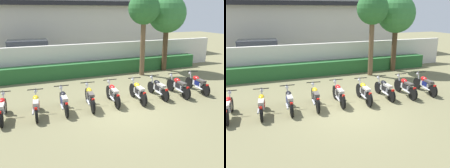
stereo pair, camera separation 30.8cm
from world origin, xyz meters
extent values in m
plane|color=olive|center=(0.00, 0.00, 0.00)|extent=(60.00, 60.00, 0.00)
cube|color=beige|center=(0.00, 16.34, 4.07)|extent=(21.18, 6.00, 8.14)
cube|color=black|center=(0.00, 13.09, 4.48)|extent=(17.80, 0.50, 0.36)
cube|color=silver|center=(0.00, 6.64, 0.94)|extent=(20.13, 0.30, 1.88)
cube|color=#28602D|center=(0.00, 5.94, 0.42)|extent=(16.10, 0.70, 0.85)
cube|color=black|center=(-2.64, 9.99, 0.74)|extent=(4.61, 2.14, 1.00)
cube|color=#2D333D|center=(-2.84, 10.00, 1.57)|extent=(2.81, 1.88, 0.65)
cylinder|color=black|center=(-1.01, 10.81, 0.34)|extent=(0.69, 0.26, 0.68)
cylinder|color=black|center=(-1.13, 8.96, 0.34)|extent=(0.69, 0.26, 0.68)
cylinder|color=black|center=(-4.15, 11.02, 0.34)|extent=(0.69, 0.26, 0.68)
cylinder|color=black|center=(-4.27, 9.17, 0.34)|extent=(0.69, 0.26, 0.68)
cylinder|color=brown|center=(3.50, 4.86, 1.67)|extent=(0.29, 0.29, 3.34)
sphere|color=#2D6B33|center=(3.50, 4.86, 3.99)|extent=(1.85, 1.85, 1.85)
cylinder|color=#4C3823|center=(5.50, 5.42, 1.42)|extent=(0.33, 0.33, 2.84)
sphere|color=#387A3D|center=(5.50, 5.42, 3.69)|extent=(2.42, 2.42, 2.42)
cylinder|color=black|center=(-4.38, 1.61, 0.30)|extent=(0.14, 0.60, 0.59)
cylinder|color=black|center=(-4.48, 0.34, 0.30)|extent=(0.14, 0.60, 0.59)
cube|color=silver|center=(-4.44, 0.92, 0.45)|extent=(0.25, 0.61, 0.22)
ellipsoid|color=red|center=(-4.42, 1.09, 0.68)|extent=(0.25, 0.46, 0.22)
cube|color=beige|center=(-4.45, 0.70, 0.66)|extent=(0.24, 0.53, 0.10)
cylinder|color=silver|center=(-4.39, 1.52, 0.62)|extent=(0.07, 0.23, 0.65)
cylinder|color=black|center=(-4.40, 1.43, 0.94)|extent=(0.60, 0.08, 0.04)
sphere|color=silver|center=(-4.38, 1.63, 0.80)|extent=(0.14, 0.14, 0.14)
cube|color=black|center=(-4.44, 0.88, 0.50)|extent=(0.27, 0.38, 0.20)
cylinder|color=black|center=(-3.19, 1.47, 0.29)|extent=(0.15, 0.58, 0.57)
cylinder|color=black|center=(-3.31, 0.26, 0.29)|extent=(0.15, 0.58, 0.57)
cube|color=silver|center=(-3.25, 0.82, 0.44)|extent=(0.26, 0.62, 0.22)
ellipsoid|color=yellow|center=(-3.24, 0.99, 0.67)|extent=(0.26, 0.46, 0.22)
cube|color=#B2ADA3|center=(-3.28, 0.59, 0.65)|extent=(0.25, 0.54, 0.10)
cube|color=red|center=(-3.32, 0.16, 0.57)|extent=(0.11, 0.09, 0.08)
cylinder|color=silver|center=(-3.19, 1.38, 0.61)|extent=(0.07, 0.23, 0.65)
cylinder|color=black|center=(-3.20, 1.30, 0.93)|extent=(0.60, 0.10, 0.04)
sphere|color=silver|center=(-3.18, 1.49, 0.79)|extent=(0.14, 0.14, 0.14)
cylinder|color=silver|center=(-3.40, 0.58, 0.31)|extent=(0.13, 0.55, 0.07)
cube|color=#A51414|center=(-3.26, 0.77, 0.49)|extent=(0.28, 0.38, 0.20)
cylinder|color=black|center=(-2.16, 1.54, 0.30)|extent=(0.12, 0.59, 0.59)
cylinder|color=black|center=(-2.22, 0.29, 0.30)|extent=(0.12, 0.59, 0.59)
cube|color=silver|center=(-2.19, 0.86, 0.45)|extent=(0.23, 0.61, 0.22)
ellipsoid|color=black|center=(-2.18, 1.03, 0.68)|extent=(0.24, 0.45, 0.22)
cube|color=#B2ADA3|center=(-2.20, 0.63, 0.66)|extent=(0.22, 0.53, 0.10)
cube|color=red|center=(-2.22, 0.19, 0.58)|extent=(0.10, 0.08, 0.08)
cylinder|color=silver|center=(-2.17, 1.45, 0.62)|extent=(0.06, 0.23, 0.65)
cylinder|color=black|center=(-2.17, 1.36, 0.94)|extent=(0.60, 0.06, 0.04)
sphere|color=silver|center=(-2.16, 1.56, 0.80)|extent=(0.14, 0.14, 0.14)
cylinder|color=silver|center=(-2.32, 0.62, 0.32)|extent=(0.09, 0.55, 0.07)
cube|color=navy|center=(-2.19, 0.81, 0.50)|extent=(0.26, 0.37, 0.20)
cylinder|color=black|center=(-1.04, 1.54, 0.31)|extent=(0.16, 0.63, 0.63)
cylinder|color=black|center=(-1.18, 0.30, 0.31)|extent=(0.16, 0.63, 0.63)
cube|color=silver|center=(-1.11, 0.87, 0.46)|extent=(0.27, 0.62, 0.22)
ellipsoid|color=yellow|center=(-1.09, 1.04, 0.69)|extent=(0.27, 0.46, 0.22)
cube|color=#4C4742|center=(-1.14, 0.64, 0.67)|extent=(0.26, 0.54, 0.10)
cube|color=red|center=(-1.19, 0.20, 0.59)|extent=(0.11, 0.09, 0.08)
cylinder|color=silver|center=(-1.05, 1.45, 0.63)|extent=(0.08, 0.23, 0.65)
cylinder|color=black|center=(-1.06, 1.36, 0.95)|extent=(0.60, 0.10, 0.04)
sphere|color=silver|center=(-1.03, 1.56, 0.81)|extent=(0.14, 0.14, 0.14)
cylinder|color=silver|center=(-1.26, 0.64, 0.33)|extent=(0.13, 0.55, 0.07)
cube|color=black|center=(-1.12, 0.82, 0.51)|extent=(0.28, 0.38, 0.20)
cylinder|color=black|center=(0.01, 1.61, 0.31)|extent=(0.14, 0.62, 0.61)
cylinder|color=black|center=(-0.10, 0.37, 0.31)|extent=(0.14, 0.62, 0.61)
cube|color=silver|center=(-0.05, 0.94, 0.46)|extent=(0.25, 0.62, 0.22)
ellipsoid|color=red|center=(-0.04, 1.11, 0.69)|extent=(0.26, 0.46, 0.22)
cube|color=#B2ADA3|center=(-0.07, 0.71, 0.67)|extent=(0.24, 0.54, 0.10)
cube|color=red|center=(-0.11, 0.27, 0.59)|extent=(0.11, 0.09, 0.08)
cylinder|color=silver|center=(0.00, 1.52, 0.63)|extent=(0.07, 0.23, 0.65)
cylinder|color=black|center=(-0.01, 1.43, 0.95)|extent=(0.60, 0.09, 0.04)
sphere|color=silver|center=(0.01, 1.63, 0.81)|extent=(0.14, 0.14, 0.14)
cylinder|color=silver|center=(-0.19, 0.70, 0.33)|extent=(0.12, 0.55, 0.07)
cube|color=black|center=(-0.06, 0.89, 0.51)|extent=(0.27, 0.38, 0.20)
cylinder|color=black|center=(1.13, 1.43, 0.32)|extent=(0.15, 0.64, 0.64)
cylinder|color=black|center=(1.01, 0.20, 0.32)|extent=(0.15, 0.64, 0.64)
cube|color=silver|center=(1.07, 0.76, 0.47)|extent=(0.26, 0.62, 0.22)
ellipsoid|color=yellow|center=(1.08, 0.93, 0.70)|extent=(0.26, 0.46, 0.22)
cube|color=beige|center=(1.05, 0.54, 0.68)|extent=(0.25, 0.54, 0.10)
cube|color=red|center=(1.01, 0.10, 0.60)|extent=(0.11, 0.09, 0.08)
cylinder|color=silver|center=(1.12, 1.34, 0.64)|extent=(0.07, 0.23, 0.65)
cylinder|color=black|center=(1.12, 1.25, 0.96)|extent=(0.60, 0.09, 0.04)
sphere|color=silver|center=(1.13, 1.45, 0.82)|extent=(0.14, 0.14, 0.14)
cylinder|color=silver|center=(0.93, 0.53, 0.34)|extent=(0.12, 0.55, 0.07)
cube|color=black|center=(1.06, 0.72, 0.52)|extent=(0.27, 0.38, 0.20)
cylinder|color=black|center=(2.23, 1.60, 0.28)|extent=(0.11, 0.57, 0.56)
cylinder|color=black|center=(2.19, 0.33, 0.28)|extent=(0.11, 0.57, 0.56)
cube|color=silver|center=(2.21, 0.92, 0.43)|extent=(0.22, 0.61, 0.22)
ellipsoid|color=black|center=(2.21, 1.09, 0.66)|extent=(0.23, 0.45, 0.22)
cube|color=#B2ADA3|center=(2.20, 0.69, 0.64)|extent=(0.22, 0.53, 0.10)
cube|color=red|center=(2.18, 0.23, 0.56)|extent=(0.10, 0.08, 0.08)
cylinder|color=silver|center=(2.22, 1.51, 0.60)|extent=(0.06, 0.23, 0.65)
cylinder|color=black|center=(2.22, 1.42, 0.92)|extent=(0.60, 0.05, 0.04)
sphere|color=silver|center=(2.23, 1.62, 0.78)|extent=(0.14, 0.14, 0.14)
cylinder|color=silver|center=(2.08, 0.67, 0.30)|extent=(0.09, 0.55, 0.07)
cube|color=black|center=(2.20, 0.87, 0.48)|extent=(0.25, 0.37, 0.20)
cylinder|color=black|center=(3.28, 1.48, 0.31)|extent=(0.13, 0.61, 0.61)
cylinder|color=black|center=(3.20, 0.18, 0.31)|extent=(0.13, 0.61, 0.61)
cube|color=silver|center=(3.24, 0.78, 0.46)|extent=(0.24, 0.61, 0.22)
ellipsoid|color=red|center=(3.25, 0.95, 0.69)|extent=(0.25, 0.45, 0.22)
cube|color=#4C4742|center=(3.22, 0.55, 0.67)|extent=(0.23, 0.53, 0.10)
cube|color=red|center=(3.19, 0.08, 0.59)|extent=(0.10, 0.09, 0.08)
cylinder|color=silver|center=(3.28, 1.39, 0.63)|extent=(0.06, 0.23, 0.65)
cylinder|color=black|center=(3.27, 1.30, 0.95)|extent=(0.60, 0.07, 0.04)
sphere|color=silver|center=(3.28, 1.50, 0.81)|extent=(0.14, 0.14, 0.14)
cylinder|color=silver|center=(3.10, 0.54, 0.33)|extent=(0.10, 0.55, 0.07)
cube|color=black|center=(3.23, 0.73, 0.51)|extent=(0.26, 0.37, 0.20)
cylinder|color=black|center=(4.45, 1.50, 0.29)|extent=(0.14, 0.59, 0.58)
cylinder|color=black|center=(4.33, 0.20, 0.29)|extent=(0.14, 0.59, 0.58)
cube|color=silver|center=(4.39, 0.80, 0.44)|extent=(0.25, 0.62, 0.22)
ellipsoid|color=red|center=(4.40, 0.97, 0.67)|extent=(0.26, 0.46, 0.22)
cube|color=#4C4742|center=(4.37, 0.57, 0.65)|extent=(0.24, 0.54, 0.10)
cube|color=red|center=(4.32, 0.10, 0.57)|extent=(0.11, 0.09, 0.08)
cylinder|color=silver|center=(4.44, 1.41, 0.61)|extent=(0.07, 0.23, 0.65)
cylinder|color=black|center=(4.43, 1.32, 0.93)|extent=(0.60, 0.09, 0.04)
sphere|color=silver|center=(4.45, 1.52, 0.79)|extent=(0.14, 0.14, 0.14)
cylinder|color=silver|center=(4.24, 0.56, 0.31)|extent=(0.12, 0.55, 0.07)
cube|color=navy|center=(4.38, 0.75, 0.49)|extent=(0.27, 0.38, 0.20)
camera|label=1|loc=(-3.85, -8.26, 3.89)|focal=39.29mm
camera|label=2|loc=(-3.56, -8.37, 3.89)|focal=39.29mm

